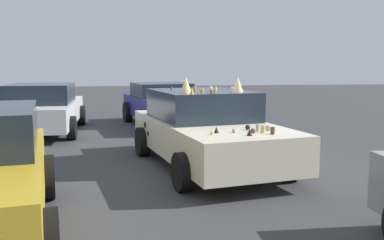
% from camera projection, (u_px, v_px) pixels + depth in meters
% --- Properties ---
extents(ground_plane, '(60.00, 60.00, 0.00)m').
position_uv_depth(ground_plane, '(208.00, 166.00, 8.25)').
color(ground_plane, '#38383A').
extents(art_car_decorated, '(4.69, 2.75, 1.72)m').
position_uv_depth(art_car_decorated, '(206.00, 129.00, 8.24)').
color(art_car_decorated, beige).
rests_on(art_car_decorated, ground).
extents(parked_sedan_behind_left, '(4.36, 2.68, 1.33)m').
position_uv_depth(parked_sedan_behind_left, '(164.00, 104.00, 13.64)').
color(parked_sedan_behind_left, navy).
rests_on(parked_sedan_behind_left, ground).
extents(parked_sedan_far_right, '(4.52, 2.15, 1.39)m').
position_uv_depth(parked_sedan_far_right, '(43.00, 108.00, 12.19)').
color(parked_sedan_far_right, white).
rests_on(parked_sedan_far_right, ground).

